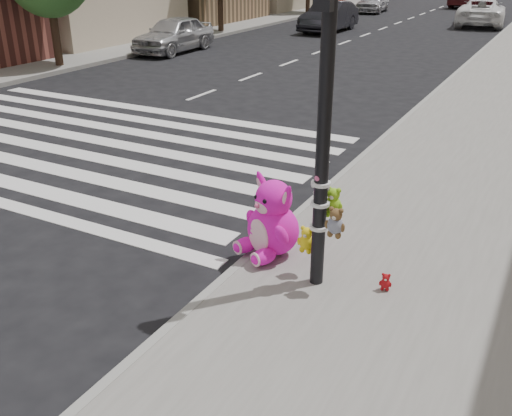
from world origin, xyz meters
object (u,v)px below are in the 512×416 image
Objects in this scene: car_white_near at (481,12)px; car_silver_far at (174,34)px; pink_bunny at (271,223)px; signal_pole at (324,152)px; red_teddy at (386,282)px; car_dark_far at (329,17)px.

car_silver_far is at bearing 52.07° from car_white_near.
car_white_near reaches higher than pink_bunny.
signal_pole is at bearing -50.50° from car_silver_far.
red_teddy is 19.25m from car_silver_far.
pink_bunny is 0.24× the size of car_dark_far.
pink_bunny is (-0.83, 0.35, -1.22)m from signal_pole.
pink_bunny is 4.90× the size of red_teddy.
red_teddy is at bearing -65.48° from car_dark_far.
car_white_near is (-2.67, 29.99, -1.07)m from signal_pole.
pink_bunny is 29.70m from car_white_near.
car_dark_far is (3.19, 9.25, 0.03)m from car_silver_far.
car_white_near reaches higher than car_silver_far.
car_dark_far reaches higher than car_white_near.
car_dark_far is at bearing 69.33° from car_silver_far.
car_silver_far reaches higher than pink_bunny.
signal_pole is 18.90m from car_silver_far.
pink_bunny is at bearing 164.43° from red_teddy.
car_white_near is at bearing 56.67° from car_silver_far.
pink_bunny is at bearing 87.32° from car_white_near.
pink_bunny is at bearing 156.83° from signal_pole.
red_teddy is 0.05× the size of car_silver_far.
car_white_near is at bearing 86.50° from red_teddy.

